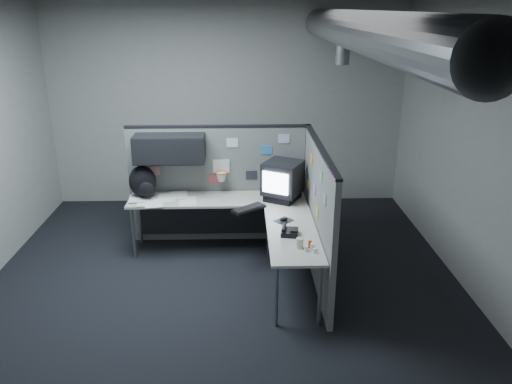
{
  "coord_description": "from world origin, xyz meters",
  "views": [
    {
      "loc": [
        0.23,
        -5.1,
        3.09
      ],
      "look_at": [
        0.39,
        0.35,
        1.05
      ],
      "focal_mm": 35.0,
      "sensor_mm": 36.0,
      "label": 1
    }
  ],
  "objects_px": {
    "desk": "(236,215)",
    "backpack": "(143,182)",
    "monitor": "(283,180)",
    "keyboard": "(249,209)",
    "phone": "(289,232)"
  },
  "relations": [
    {
      "from": "keyboard",
      "to": "phone",
      "type": "bearing_deg",
      "value": -53.71
    },
    {
      "from": "phone",
      "to": "backpack",
      "type": "relative_size",
      "value": 0.53
    },
    {
      "from": "keyboard",
      "to": "phone",
      "type": "relative_size",
      "value": 1.97
    },
    {
      "from": "desk",
      "to": "backpack",
      "type": "relative_size",
      "value": 5.33
    },
    {
      "from": "monitor",
      "to": "desk",
      "type": "bearing_deg",
      "value": -175.75
    },
    {
      "from": "keyboard",
      "to": "desk",
      "type": "bearing_deg",
      "value": 145.51
    },
    {
      "from": "phone",
      "to": "desk",
      "type": "bearing_deg",
      "value": 144.43
    },
    {
      "from": "phone",
      "to": "backpack",
      "type": "bearing_deg",
      "value": 166.1
    },
    {
      "from": "monitor",
      "to": "keyboard",
      "type": "xyz_separation_m",
      "value": [
        -0.44,
        -0.36,
        -0.24
      ]
    },
    {
      "from": "desk",
      "to": "keyboard",
      "type": "relative_size",
      "value": 5.15
    },
    {
      "from": "backpack",
      "to": "phone",
      "type": "bearing_deg",
      "value": -40.55
    },
    {
      "from": "monitor",
      "to": "backpack",
      "type": "xyz_separation_m",
      "value": [
        -1.81,
        0.1,
        -0.05
      ]
    },
    {
      "from": "desk",
      "to": "backpack",
      "type": "distance_m",
      "value": 1.29
    },
    {
      "from": "monitor",
      "to": "keyboard",
      "type": "distance_m",
      "value": 0.62
    },
    {
      "from": "desk",
      "to": "phone",
      "type": "bearing_deg",
      "value": -54.94
    }
  ]
}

